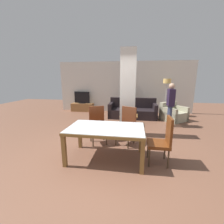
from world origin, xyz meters
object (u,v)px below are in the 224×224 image
object	(u,v)px
armchair	(173,114)
dining_table	(106,133)
standing_person	(171,102)
coffee_table	(129,120)
floor_lamp	(167,85)
dining_chair_head_right	(163,139)
dining_chair_far_left	(98,124)
tv_screen	(82,98)
bottle	(130,113)
tv_stand	(82,107)
dining_chair_far_right	(127,124)
sofa	(132,111)

from	to	relation	value
armchair	dining_table	bearing A→B (deg)	18.33
dining_table	standing_person	world-z (taller)	standing_person
dining_table	coffee_table	size ratio (longest dim) A/B	2.43
coffee_table	floor_lamp	xyz separation A→B (m)	(1.71, 1.73, 1.33)
dining_chair_head_right	dining_chair_far_left	xyz separation A→B (m)	(-1.65, 0.88, 0.00)
standing_person	dining_chair_head_right	bearing A→B (deg)	163.86
tv_screen	floor_lamp	bearing A→B (deg)	-177.84
bottle	tv_stand	bearing A→B (deg)	142.61
dining_table	bottle	size ratio (longest dim) A/B	7.47
floor_lamp	standing_person	world-z (taller)	floor_lamp
dining_chair_far_left	armchair	bearing A→B (deg)	-160.03
dining_table	dining_chair_head_right	xyz separation A→B (m)	(1.23, 0.00, -0.06)
tv_stand	tv_screen	xyz separation A→B (m)	(0.00, 0.00, 0.54)
tv_stand	tv_screen	size ratio (longest dim) A/B	1.37
armchair	coffee_table	xyz separation A→B (m)	(-1.91, -0.90, -0.08)
armchair	standing_person	world-z (taller)	standing_person
dining_chair_far_right	sofa	size ratio (longest dim) A/B	0.48
dining_table	coffee_table	xyz separation A→B (m)	(0.39, 2.73, -0.42)
coffee_table	tv_stand	distance (m)	3.41
floor_lamp	dining_chair_head_right	bearing A→B (deg)	-100.95
armchair	floor_lamp	world-z (taller)	floor_lamp
dining_chair_head_right	tv_screen	size ratio (longest dim) A/B	1.16
tv_stand	standing_person	bearing A→B (deg)	-25.66
dining_chair_far_right	floor_lamp	distance (m)	4.04
bottle	standing_person	bearing A→B (deg)	1.92
dining_table	tv_screen	world-z (taller)	tv_screen
tv_screen	floor_lamp	size ratio (longest dim) A/B	0.50
dining_chair_head_right	dining_chair_far_right	size ratio (longest dim) A/B	1.00
dining_chair_far_right	coffee_table	world-z (taller)	dining_chair_far_right
sofa	bottle	size ratio (longest dim) A/B	9.71
sofa	tv_stand	bearing A→B (deg)	-18.63
dining_chair_head_right	standing_person	bearing A→B (deg)	-14.56
dining_chair_head_right	dining_chair_far_left	bearing A→B (deg)	61.98
tv_screen	standing_person	size ratio (longest dim) A/B	0.54
dining_table	sofa	xyz separation A→B (m)	(0.51, 3.87, -0.31)
dining_chair_far_left	dining_chair_far_right	xyz separation A→B (m)	(0.83, 0.04, 0.00)
dining_chair_head_right	armchair	distance (m)	3.79
dining_chair_far_right	armchair	bearing A→B (deg)	-100.37
armchair	floor_lamp	xyz separation A→B (m)	(-0.20, 0.84, 1.25)
dining_chair_head_right	sofa	distance (m)	3.95
armchair	coffee_table	world-z (taller)	armchair
sofa	standing_person	size ratio (longest dim) A/B	1.33
bottle	floor_lamp	bearing A→B (deg)	46.40
dining_chair_far_left	floor_lamp	world-z (taller)	floor_lamp
dining_chair_head_right	tv_stand	distance (m)	5.99
dining_chair_far_right	armchair	distance (m)	3.31
dining_chair_head_right	dining_chair_far_right	world-z (taller)	same
dining_table	dining_chair_far_right	world-z (taller)	dining_chair_far_right
dining_chair_far_right	bottle	distance (m)	1.81
dining_table	sofa	world-z (taller)	sofa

